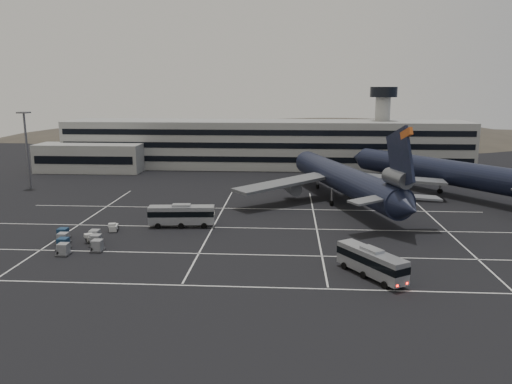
% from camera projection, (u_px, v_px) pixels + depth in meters
% --- Properties ---
extents(ground, '(260.00, 260.00, 0.00)m').
position_uv_depth(ground, '(245.00, 235.00, 82.55)').
color(ground, black).
rests_on(ground, ground).
extents(lane_markings, '(90.00, 55.62, 0.01)m').
position_uv_depth(lane_markings, '(251.00, 233.00, 83.20)').
color(lane_markings, silver).
rests_on(lane_markings, ground).
extents(terminal, '(125.00, 26.00, 24.00)m').
position_uv_depth(terminal, '(256.00, 144.00, 150.77)').
color(terminal, gray).
rests_on(terminal, ground).
extents(hills, '(352.00, 180.00, 44.00)m').
position_uv_depth(hills, '(310.00, 160.00, 249.89)').
color(hills, '#38332B').
rests_on(hills, ground).
extents(lightpole_left, '(2.40, 2.40, 18.28)m').
position_uv_depth(lightpole_left, '(26.00, 139.00, 117.77)').
color(lightpole_left, slate).
rests_on(lightpole_left, ground).
extents(trijet_main, '(45.48, 56.58, 18.08)m').
position_uv_depth(trijet_main, '(344.00, 179.00, 103.58)').
color(trijet_main, black).
rests_on(trijet_main, ground).
extents(trijet_far, '(39.72, 49.34, 18.08)m').
position_uv_depth(trijet_far, '(445.00, 171.00, 112.54)').
color(trijet_far, black).
rests_on(trijet_far, ground).
extents(bus_near, '(8.09, 10.56, 3.87)m').
position_uv_depth(bus_near, '(371.00, 261.00, 63.80)').
color(bus_near, gray).
rests_on(bus_near, ground).
extents(bus_far, '(11.59, 3.68, 4.03)m').
position_uv_depth(bus_far, '(182.00, 214.00, 86.85)').
color(bus_far, gray).
rests_on(bus_far, ground).
extents(tug_a, '(1.78, 2.50, 1.47)m').
position_uv_depth(tug_a, '(114.00, 227.00, 84.42)').
color(tug_a, beige).
rests_on(tug_a, ground).
extents(tug_b, '(2.53, 2.70, 1.50)m').
position_uv_depth(tug_b, '(92.00, 238.00, 78.35)').
color(tug_b, beige).
rests_on(tug_b, ground).
extents(uld_cluster, '(10.34, 10.34, 1.74)m').
position_uv_depth(uld_cluster, '(77.00, 241.00, 76.42)').
color(uld_cluster, '#2D2D30').
rests_on(uld_cluster, ground).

